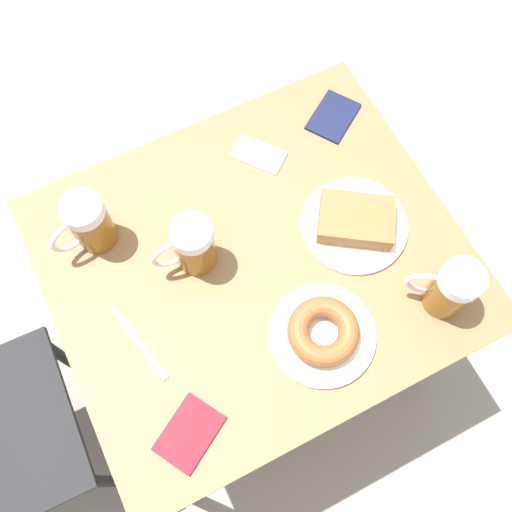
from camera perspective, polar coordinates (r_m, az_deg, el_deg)
The scene contains 11 objects.
ground_plane at distance 1.88m, azimuth 0.00°, elevation -8.25°, with size 8.00×8.00×0.00m, color gray.
table at distance 1.28m, azimuth 0.00°, elevation -1.49°, with size 0.75×0.86×0.70m.
plate_with_cake at distance 1.24m, azimuth 9.88°, elevation 3.39°, with size 0.23×0.23×0.05m.
plate_with_donut at distance 1.15m, azimuth 6.70°, elevation -7.60°, with size 0.22×0.22×0.05m.
beer_mug_left at distance 1.22m, azimuth -16.42°, elevation 3.17°, with size 0.09×0.13×0.14m.
beer_mug_center at distance 1.15m, azimuth -6.38°, elevation 1.09°, with size 0.09×0.14×0.14m.
beer_mug_right at distance 1.18m, azimuth 18.89°, elevation -3.10°, with size 0.10×0.12×0.14m.
napkin_folded at distance 1.33m, azimuth 0.26°, elevation 10.13°, with size 0.13×0.12×0.00m.
fork at distance 1.18m, azimuth -11.66°, elevation -8.45°, with size 0.19×0.05×0.00m.
passport_near_edge at distance 1.14m, azimuth -6.70°, elevation -17.19°, with size 0.14×0.15×0.01m.
passport_far_edge at distance 1.40m, azimuth 7.71°, elevation 13.66°, with size 0.14×0.15×0.01m.
Camera 1 is at (-0.40, 0.20, 1.83)m, focal length 40.00 mm.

